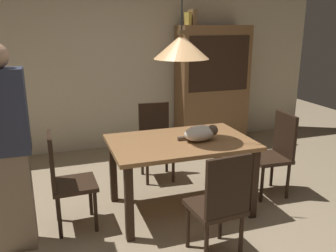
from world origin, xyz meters
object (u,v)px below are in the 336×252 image
at_px(chair_far_back, 156,137).
at_px(hutch_bookcase, 212,88).
at_px(dining_table, 180,150).
at_px(book_brown_thick, 192,17).
at_px(book_yellow_short, 188,19).
at_px(chair_right_side, 276,151).
at_px(chair_near_front, 220,202).
at_px(pendant_lamp, 181,46).
at_px(chair_left_side, 65,178).
at_px(person_standing, 8,151).
at_px(cat_sleeping, 201,133).

bearing_deg(chair_far_back, hutch_bookcase, 39.20).
height_order(dining_table, hutch_bookcase, hutch_bookcase).
bearing_deg(book_brown_thick, book_yellow_short, 180.00).
height_order(chair_right_side, book_brown_thick, book_brown_thick).
relative_size(dining_table, book_brown_thick, 5.83).
distance_m(chair_near_front, pendant_lamp, 1.45).
bearing_deg(pendant_lamp, book_brown_thick, 65.05).
height_order(chair_right_side, pendant_lamp, pendant_lamp).
bearing_deg(book_yellow_short, chair_right_side, -80.32).
xyz_separation_m(chair_left_side, person_standing, (-0.42, -0.17, 0.37)).
bearing_deg(person_standing, chair_far_back, 34.07).
bearing_deg(chair_near_front, person_standing, 155.67).
xyz_separation_m(cat_sleeping, book_brown_thick, (0.69, 1.95, 1.13)).
relative_size(chair_far_back, person_standing, 0.54).
relative_size(hutch_bookcase, book_brown_thick, 7.71).
xyz_separation_m(dining_table, chair_far_back, (0.01, 0.88, -0.14)).
xyz_separation_m(chair_far_back, book_brown_thick, (0.87, 1.00, 1.45)).
distance_m(chair_left_side, cat_sleeping, 1.36).
xyz_separation_m(dining_table, chair_left_side, (-1.13, -0.00, -0.14)).
distance_m(chair_right_side, cat_sleeping, 0.99).
height_order(hutch_bookcase, book_yellow_short, book_yellow_short).
bearing_deg(chair_right_side, book_yellow_short, 99.68).
bearing_deg(hutch_bookcase, dining_table, -123.28).
relative_size(chair_near_front, book_yellow_short, 4.65).
xyz_separation_m(chair_left_side, pendant_lamp, (1.13, 0.00, 1.15)).
bearing_deg(person_standing, hutch_bookcase, 36.42).
bearing_deg(chair_near_front, chair_far_back, 90.03).
bearing_deg(chair_right_side, book_brown_thick, 97.63).
height_order(chair_right_side, hutch_bookcase, hutch_bookcase).
height_order(dining_table, chair_far_back, chair_far_back).
height_order(chair_near_front, hutch_bookcase, hutch_bookcase).
distance_m(chair_near_front, hutch_bookcase, 3.04).
bearing_deg(cat_sleeping, hutch_bookcase, 61.78).
bearing_deg(person_standing, book_yellow_short, 41.10).
xyz_separation_m(dining_table, pendant_lamp, (0.00, 0.00, 1.01)).
relative_size(chair_far_back, chair_near_front, 1.00).
bearing_deg(book_brown_thick, cat_sleeping, -109.40).
relative_size(cat_sleeping, hutch_bookcase, 0.21).
distance_m(dining_table, book_yellow_short, 2.42).
height_order(chair_near_front, pendant_lamp, pendant_lamp).
relative_size(cat_sleeping, person_standing, 0.23).
bearing_deg(person_standing, book_brown_thick, 40.28).
xyz_separation_m(chair_near_front, cat_sleeping, (0.18, 0.81, 0.32)).
xyz_separation_m(chair_right_side, person_standing, (-2.68, -0.17, 0.37)).
height_order(hutch_bookcase, book_brown_thick, book_brown_thick).
xyz_separation_m(chair_near_front, hutch_bookcase, (1.23, 2.76, 0.38)).
relative_size(chair_far_back, book_yellow_short, 4.65).
height_order(chair_left_side, book_brown_thick, book_brown_thick).
xyz_separation_m(chair_left_side, chair_near_front, (1.13, -0.88, 0.00)).
bearing_deg(cat_sleeping, person_standing, -176.47).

